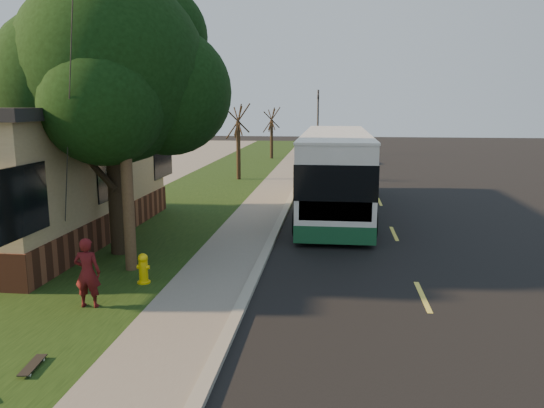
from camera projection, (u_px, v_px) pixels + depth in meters
The scene contains 16 objects.
ground at pixel (250, 290), 12.56m from camera, with size 120.00×120.00×0.00m, color black.
road at pixel (383, 210), 21.86m from camera, with size 8.00×80.00×0.01m, color black.
curb at pixel (287, 207), 22.31m from camera, with size 0.25×80.00×0.12m, color gray.
sidewalk at pixel (263, 207), 22.42m from camera, with size 2.00×80.00×0.08m, color slate.
grass_verge at pixel (183, 205), 22.82m from camera, with size 5.00×80.00×0.07m, color black.
fire_hydrant at pixel (143, 269), 12.77m from camera, with size 0.32×0.32×0.74m.
utility_pole at pixel (122, 92), 13.04m from camera, with size 2.86×3.21×9.07m.
leafy_tree at pixel (115, 73), 14.65m from camera, with size 6.30×6.00×7.80m.
bare_tree_near at pixel (238, 143), 30.12m from camera, with size 1.38×1.21×4.31m.
bare_tree_far at pixel (272, 134), 41.80m from camera, with size 1.38×1.21×4.03m.
traffic_signal at pixel (318, 118), 45.09m from camera, with size 0.18×0.22×5.50m.
transit_bus at pixel (335, 170), 21.45m from camera, with size 2.75×11.91×3.22m.
skateboarder at pixel (87, 273), 11.20m from camera, with size 0.55×0.36×1.52m, color #4C0F13.
skateboard_main at pixel (33, 365), 8.69m from camera, with size 0.27×0.76×0.07m.
dumpster at pixel (51, 212), 18.08m from camera, with size 1.70×1.44×1.35m.
distant_car at pixel (339, 154), 38.47m from camera, with size 1.67×4.16×1.42m, color black.
Camera 1 is at (1.91, -11.82, 4.35)m, focal length 35.00 mm.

